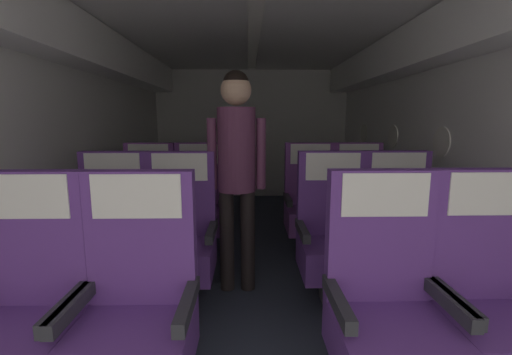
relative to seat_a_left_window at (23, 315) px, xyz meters
The scene contains 15 objects.
ground 1.89m from the seat_a_left_window, 54.81° to the left, with size 3.46×6.41×0.02m, color #2D3342.
fuselage_shell 2.32m from the seat_a_left_window, 59.01° to the left, with size 3.34×6.06×2.19m.
seat_a_left_window is the anchor object (origin of this frame).
seat_a_left_aisle 0.50m from the seat_a_left_window, ahead, with size 0.53×0.48×1.08m.
seat_a_right_aisle 2.11m from the seat_a_left_window, ahead, with size 0.53×0.48×1.08m.
seat_a_right_window 1.61m from the seat_a_left_window, ahead, with size 0.53×0.48×1.08m.
seat_b_left_window 0.99m from the seat_a_left_window, 89.42° to the left, with size 0.53×0.48×1.08m.
seat_b_left_aisle 1.09m from the seat_a_left_window, 62.66° to the left, with size 0.53×0.48×1.08m.
seat_b_right_aisle 2.32m from the seat_a_left_window, 25.06° to the left, with size 0.53×0.48×1.08m.
seat_b_right_window 1.88m from the seat_a_left_window, 31.04° to the left, with size 0.53×0.48×1.08m.
seat_c_left_window 1.94m from the seat_a_left_window, 90.05° to the left, with size 0.53×0.48×1.08m.
seat_c_left_aisle 2.02m from the seat_a_left_window, 75.59° to the left, with size 0.53×0.48×1.08m.
seat_c_right_aisle 2.85m from the seat_a_left_window, 42.52° to the left, with size 0.53×0.48×1.08m.
seat_c_right_window 2.52m from the seat_a_left_window, 50.08° to the left, with size 0.53×0.48×1.08m.
flight_attendant 1.55m from the seat_a_left_window, 51.04° to the left, with size 0.43×0.28×1.66m.
Camera 1 is at (-0.06, 0.09, 1.30)m, focal length 24.30 mm.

